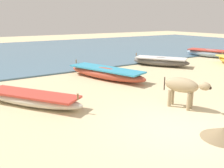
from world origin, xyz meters
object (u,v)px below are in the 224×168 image
at_px(fishing_boat_5, 106,73).
at_px(cow_adult_dun, 183,86).
at_px(fishing_boat_6, 211,53).
at_px(fishing_boat_1, 161,61).
at_px(fishing_boat_4, 32,99).

bearing_deg(fishing_boat_5, cow_adult_dun, 161.63).
bearing_deg(fishing_boat_6, fishing_boat_1, -102.29).
height_order(fishing_boat_5, fishing_boat_6, fishing_boat_6).
xyz_separation_m(fishing_boat_1, fishing_boat_4, (-9.00, -2.98, -0.05)).
height_order(fishing_boat_4, fishing_boat_6, fishing_boat_6).
distance_m(fishing_boat_1, fishing_boat_4, 9.48).
height_order(fishing_boat_6, cow_adult_dun, cow_adult_dun).
relative_size(fishing_boat_4, cow_adult_dun, 2.45).
relative_size(fishing_boat_5, fishing_boat_6, 1.20).
distance_m(fishing_boat_1, fishing_boat_5, 4.88).
height_order(fishing_boat_1, fishing_boat_6, fishing_boat_6).
xyz_separation_m(fishing_boat_1, fishing_boat_5, (-4.76, -1.05, 0.00)).
bearing_deg(fishing_boat_6, cow_adult_dun, -76.28).
bearing_deg(cow_adult_dun, fishing_boat_4, -145.23).
xyz_separation_m(fishing_boat_4, fishing_boat_6, (14.91, 3.57, 0.07)).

